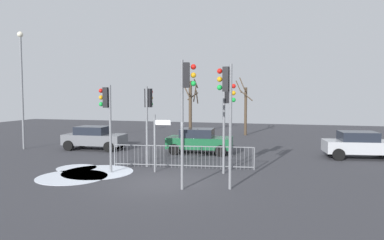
# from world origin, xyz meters

# --- Properties ---
(ground_plane) EXTENTS (60.00, 60.00, 0.00)m
(ground_plane) POSITION_xyz_m (0.00, 0.00, 0.00)
(ground_plane) COLOR #38383D
(traffic_light_rear_right) EXTENTS (0.35, 0.57, 3.88)m
(traffic_light_rear_right) POSITION_xyz_m (-1.75, 2.92, 2.85)
(traffic_light_rear_right) COLOR slate
(traffic_light_rear_right) RESTS_ON ground
(traffic_light_foreground_right) EXTENTS (0.57, 0.34, 3.92)m
(traffic_light_foreground_right) POSITION_xyz_m (-2.99, 1.10, 2.87)
(traffic_light_foreground_right) COLOR slate
(traffic_light_foreground_right) RESTS_ON ground
(traffic_light_rear_left) EXTENTS (0.55, 0.37, 4.12)m
(traffic_light_rear_left) POSITION_xyz_m (2.22, 2.27, 3.02)
(traffic_light_rear_left) COLOR slate
(traffic_light_rear_left) RESTS_ON ground
(traffic_light_mid_left) EXTENTS (0.57, 0.33, 4.61)m
(traffic_light_mid_left) POSITION_xyz_m (2.64, -0.31, 3.38)
(traffic_light_mid_left) COLOR slate
(traffic_light_mid_left) RESTS_ON ground
(traffic_light_mid_right) EXTENTS (0.56, 0.36, 4.75)m
(traffic_light_mid_right) POSITION_xyz_m (1.22, -0.79, 3.48)
(traffic_light_mid_right) COLOR slate
(traffic_light_mid_right) RESTS_ON ground
(direction_sign_post) EXTENTS (0.79, 0.10, 2.61)m
(direction_sign_post) POSITION_xyz_m (-0.91, 1.73, 1.47)
(direction_sign_post) COLOR slate
(direction_sign_post) RESTS_ON ground
(pedestrian_guard_railing) EXTENTS (6.75, 0.94, 1.07)m
(pedestrian_guard_railing) POSITION_xyz_m (-0.03, 2.94, 0.55)
(pedestrian_guard_railing) COLOR slate
(pedestrian_guard_railing) RESTS_ON ground
(car_grey_trailing) EXTENTS (3.89, 2.11, 1.47)m
(car_grey_trailing) POSITION_xyz_m (-7.13, 7.03, 0.77)
(car_grey_trailing) COLOR slate
(car_grey_trailing) RESTS_ON ground
(car_green_near) EXTENTS (3.91, 2.15, 1.47)m
(car_green_near) POSITION_xyz_m (-0.32, 7.30, 0.77)
(car_green_near) COLOR #195933
(car_green_near) RESTS_ON ground
(car_silver_mid) EXTENTS (3.99, 2.34, 1.47)m
(car_silver_mid) POSITION_xyz_m (8.59, 7.96, 0.77)
(car_silver_mid) COLOR #B2B5BA
(car_silver_mid) RESTS_ON ground
(street_lamp) EXTENTS (0.36, 0.36, 7.43)m
(street_lamp) POSITION_xyz_m (-11.55, 5.95, 4.49)
(street_lamp) COLOR slate
(street_lamp) RESTS_ON ground
(bare_tree_left) EXTENTS (1.58, 1.24, 4.93)m
(bare_tree_left) POSITION_xyz_m (1.17, 17.48, 2.26)
(bare_tree_left) COLOR #473828
(bare_tree_left) RESTS_ON ground
(bare_tree_centre) EXTENTS (1.52, 1.51, 4.83)m
(bare_tree_centre) POSITION_xyz_m (-3.56, 17.21, 2.55)
(bare_tree_centre) COLOR #473828
(bare_tree_centre) RESTS_ON ground
(snow_patch_kerb) EXTENTS (3.17, 3.17, 0.01)m
(snow_patch_kerb) POSITION_xyz_m (-3.45, 1.00, 0.01)
(snow_patch_kerb) COLOR silver
(snow_patch_kerb) RESTS_ON ground
(snow_patch_island) EXTENTS (2.97, 2.97, 0.01)m
(snow_patch_island) POSITION_xyz_m (-4.00, -0.16, 0.01)
(snow_patch_island) COLOR silver
(snow_patch_island) RESTS_ON ground
(snow_patch_verge) EXTENTS (1.86, 1.86, 0.01)m
(snow_patch_verge) POSITION_xyz_m (-4.89, 1.55, 0.01)
(snow_patch_verge) COLOR silver
(snow_patch_verge) RESTS_ON ground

